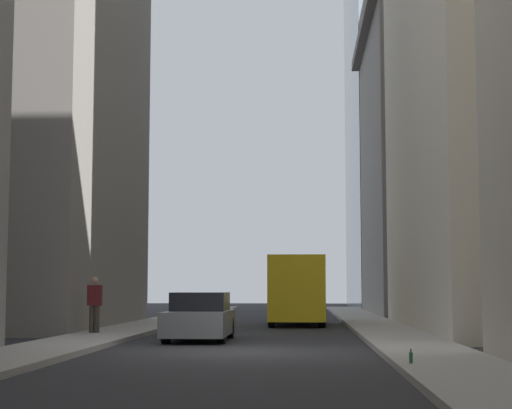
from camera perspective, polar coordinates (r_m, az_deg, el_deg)
ground_plane at (r=21.10m, az=-1.40°, el=-9.80°), size 135.00×135.00×0.00m
sidewalk_right at (r=21.92m, az=-13.36°, el=-9.31°), size 90.00×2.20×0.14m
sidewalk_left at (r=21.22m, az=10.98°, el=-9.49°), size 90.00×2.20×0.14m
building_left_far at (r=51.75m, az=13.10°, el=3.91°), size 16.06×10.50×19.95m
delivery_truck at (r=36.09m, az=2.77°, el=-5.75°), size 6.46×2.25×2.84m
hatchback_grey at (r=25.47m, az=-3.78°, el=-7.58°), size 4.30×1.78×1.42m
pedestrian at (r=27.68m, az=-10.75°, el=-6.44°), size 0.26×0.44×1.76m
discarded_bottle at (r=16.41m, az=10.33°, el=-10.04°), size 0.07×0.07×0.27m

